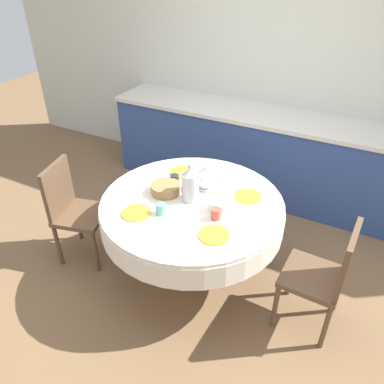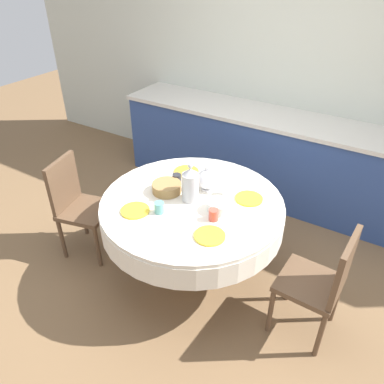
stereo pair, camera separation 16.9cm
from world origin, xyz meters
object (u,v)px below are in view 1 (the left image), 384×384
chair_left (325,274)px  teapot (206,179)px  coffee_carafe (190,184)px  chair_right (73,207)px

chair_left → teapot: teapot is taller
coffee_carafe → teapot: bearing=79.6°
chair_left → coffee_carafe: coffee_carafe is taller
coffee_carafe → teapot: 0.20m
chair_left → chair_right: same height
coffee_carafe → teapot: (0.04, 0.19, -0.04)m
chair_left → coffee_carafe: bearing=89.5°
chair_left → teapot: size_ratio=4.09×
chair_left → coffee_carafe: size_ratio=2.90×
chair_right → coffee_carafe: size_ratio=2.90×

